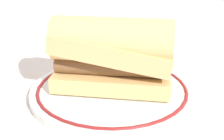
# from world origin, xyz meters

# --- Properties ---
(ground_plane) EXTENTS (1.50, 1.50, 0.00)m
(ground_plane) POSITION_xyz_m (0.00, 0.00, 0.00)
(ground_plane) COLOR beige
(plate) EXTENTS (0.28, 0.28, 0.01)m
(plate) POSITION_xyz_m (0.02, 0.01, 0.01)
(plate) COLOR white
(plate) RESTS_ON ground_plane
(sausage_sandwich) EXTENTS (0.21, 0.13, 0.12)m
(sausage_sandwich) POSITION_xyz_m (0.02, 0.01, 0.08)
(sausage_sandwich) COLOR #E3B46E
(sausage_sandwich) RESTS_ON plate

